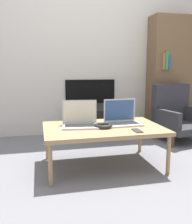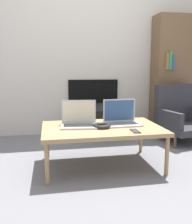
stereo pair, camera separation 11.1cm
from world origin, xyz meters
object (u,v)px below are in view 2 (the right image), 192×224
at_px(tv, 96,121).
at_px(armchair, 179,115).
at_px(laptop_right, 121,119).
at_px(headphones, 102,126).
at_px(phone, 135,131).
at_px(laptop_left, 79,120).

bearing_deg(tv, armchair, -20.27).
bearing_deg(laptop_right, tv, 91.86).
bearing_deg(headphones, laptop_right, 27.00).
bearing_deg(phone, tv, 94.59).
bearing_deg(phone, laptop_right, 96.64).
relative_size(laptop_right, armchair, 0.47).
distance_m(laptop_right, phone, 0.32).
xyz_separation_m(laptop_right, armchair, (0.97, 0.60, -0.11)).
bearing_deg(laptop_left, phone, -26.61).
bearing_deg(laptop_left, tv, 77.37).
bearing_deg(laptop_left, laptop_right, 7.29).
xyz_separation_m(laptop_left, headphones, (0.20, -0.11, -0.03)).
bearing_deg(phone, laptop_left, 146.14).
relative_size(phone, tv, 0.26).
height_order(laptop_left, armchair, armchair).
distance_m(laptop_left, phone, 0.56).
bearing_deg(laptop_right, laptop_left, 177.96).
bearing_deg(armchair, laptop_left, -168.94).
height_order(headphones, armchair, armchair).
distance_m(laptop_right, tv, 1.01).
xyz_separation_m(laptop_right, headphones, (-0.22, -0.11, -0.03)).
height_order(laptop_left, headphones, laptop_left).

